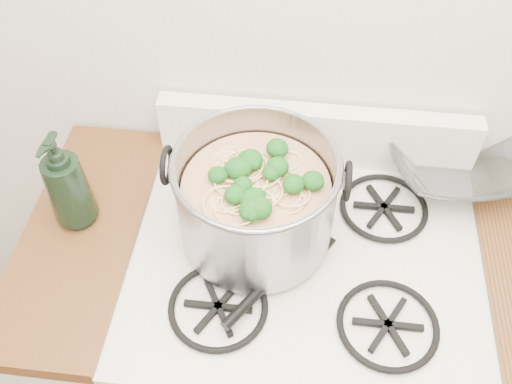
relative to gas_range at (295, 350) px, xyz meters
name	(u,v)px	position (x,y,z in m)	size (l,w,h in m)	color
gas_range	(295,350)	(0.00, 0.00, 0.00)	(0.76, 0.66, 0.92)	white
counter_left	(118,326)	(-0.51, 0.00, 0.02)	(0.25, 0.65, 0.92)	silver
stock_pot	(256,201)	(-0.12, 0.04, 0.59)	(0.37, 0.34, 0.23)	gray
spatula	(304,244)	(-0.01, 0.01, 0.50)	(0.29, 0.31, 0.02)	black
glass_bowl	(452,166)	(0.33, 0.28, 0.50)	(0.13, 0.13, 0.03)	white
bottle	(65,181)	(-0.52, 0.04, 0.61)	(0.10, 0.10, 0.25)	black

